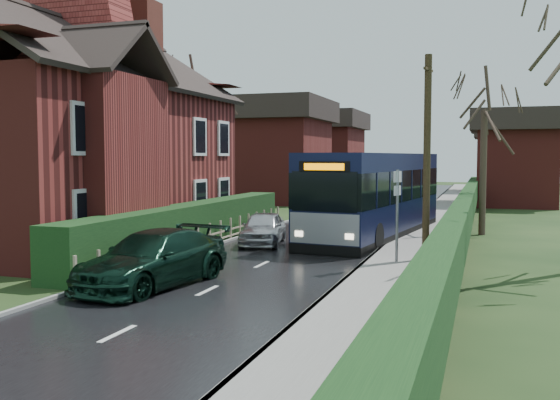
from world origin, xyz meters
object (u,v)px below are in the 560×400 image
(bus, at_px, (375,196))
(car_green, at_px, (153,259))
(brick_house, at_px, (76,131))
(bus_stop_sign, at_px, (397,203))
(car_silver, at_px, (263,228))
(telegraph_pole, at_px, (427,159))

(bus, bearing_deg, car_green, -100.17)
(brick_house, bearing_deg, bus_stop_sign, -7.37)
(car_silver, distance_m, telegraph_pole, 7.27)
(car_silver, xyz_separation_m, car_green, (-0.10, -8.14, 0.09))
(car_silver, bearing_deg, bus, 32.93)
(brick_house, distance_m, bus, 12.34)
(bus, distance_m, car_silver, 5.25)
(car_silver, height_order, bus_stop_sign, bus_stop_sign)
(bus_stop_sign, bearing_deg, bus, 122.13)
(brick_house, height_order, telegraph_pole, brick_house)
(car_silver, bearing_deg, bus_stop_sign, -40.98)
(car_green, xyz_separation_m, telegraph_pole, (6.40, 5.67, 2.57))
(bus, xyz_separation_m, bus_stop_sign, (1.81, -6.73, 0.22))
(brick_house, height_order, car_silver, brick_house)
(bus_stop_sign, distance_m, telegraph_pole, 1.71)
(bus_stop_sign, bearing_deg, brick_house, -170.26)
(car_silver, distance_m, car_green, 8.14)
(car_silver, relative_size, telegraph_pole, 0.57)
(car_silver, xyz_separation_m, telegraph_pole, (6.30, -2.47, 2.66))
(brick_house, relative_size, car_green, 2.95)
(car_green, relative_size, telegraph_pole, 0.76)
(brick_house, distance_m, car_green, 10.40)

